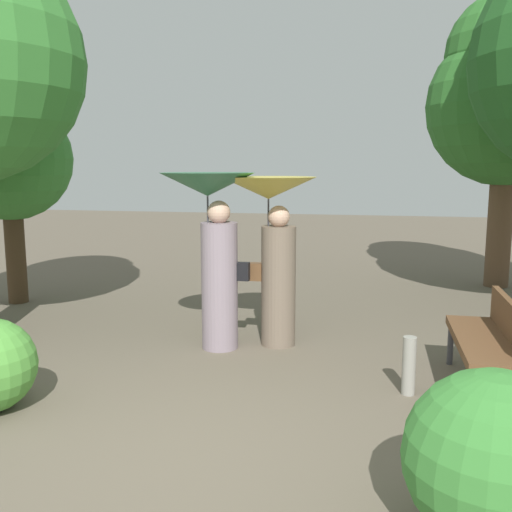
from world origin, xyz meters
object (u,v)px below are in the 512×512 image
park_bench (491,337)px  tree_mid_right (509,91)px  person_right (273,230)px  path_marker_post (409,366)px  tree_mid_left (8,147)px  person_left (213,232)px

park_bench → tree_mid_right: 5.63m
person_right → tree_mid_right: (3.18, 3.87, 1.90)m
tree_mid_right → path_marker_post: (-1.74, -5.05, -2.95)m
person_right → park_bench: (2.16, -0.97, -0.80)m
park_bench → tree_mid_right: bearing=168.4°
tree_mid_left → tree_mid_right: size_ratio=0.71×
path_marker_post → person_right: bearing=140.6°
tree_mid_right → person_right: bearing=-129.4°
person_left → path_marker_post: size_ratio=3.67×
person_right → tree_mid_right: 5.35m
park_bench → path_marker_post: size_ratio=2.83×
tree_mid_right → path_marker_post: tree_mid_right is taller
tree_mid_left → tree_mid_right: (7.25, 2.65, 0.92)m
person_left → path_marker_post: (2.06, -0.94, -1.05)m
park_bench → path_marker_post: (-0.72, -0.22, -0.25)m
person_left → path_marker_post: person_left is taller
person_left → park_bench: bearing=-111.5°
tree_mid_left → park_bench: bearing=-19.3°
park_bench → tree_mid_left: tree_mid_left is taller
park_bench → path_marker_post: 0.79m
person_right → tree_mid_left: size_ratio=0.56×
person_left → tree_mid_right: bearing=-49.6°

